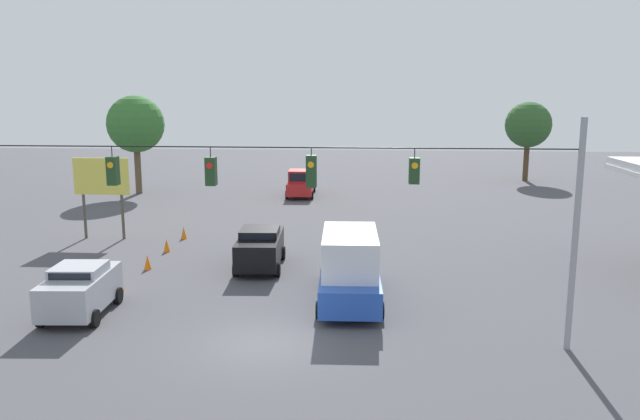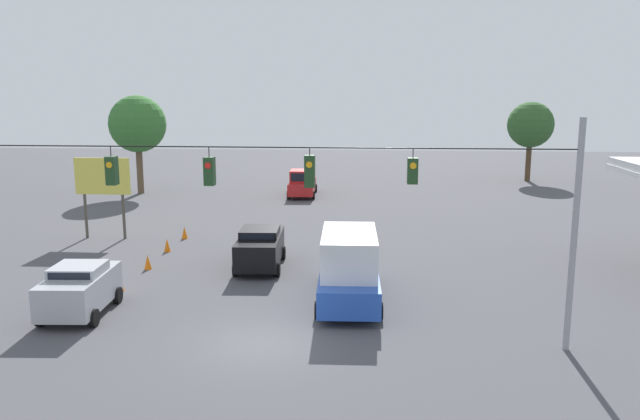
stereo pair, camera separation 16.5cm
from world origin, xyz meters
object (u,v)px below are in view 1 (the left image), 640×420
(overhead_signal_span, at_px, (260,205))
(traffic_cone_nearest, at_px, (120,283))
(traffic_cone_second, at_px, (148,262))
(pickup_truck_red_withflow_deep, at_px, (301,184))
(roadside_billboard, at_px, (102,182))
(traffic_cone_fourth, at_px, (184,233))
(sedan_silver_parked_shoulder, at_px, (80,289))
(box_truck_blue_crossing_near, at_px, (350,267))
(sedan_black_withflow_mid, at_px, (260,247))
(traffic_cone_third, at_px, (167,245))
(tree_horizon_left, at_px, (528,125))
(tree_horizon_right, at_px, (136,124))

(overhead_signal_span, bearing_deg, traffic_cone_nearest, -34.81)
(traffic_cone_second, bearing_deg, overhead_signal_span, 130.14)
(pickup_truck_red_withflow_deep, bearing_deg, roadside_billboard, 58.63)
(traffic_cone_fourth, height_order, roadside_billboard, roadside_billboard)
(sedan_silver_parked_shoulder, distance_m, roadside_billboard, 12.88)
(box_truck_blue_crossing_near, bearing_deg, sedan_black_withflow_mid, -46.54)
(traffic_cone_third, relative_size, roadside_billboard, 0.15)
(traffic_cone_third, height_order, roadside_billboard, roadside_billboard)
(traffic_cone_second, relative_size, traffic_cone_third, 1.00)
(sedan_silver_parked_shoulder, distance_m, tree_horizon_left, 45.47)
(sedan_silver_parked_shoulder, bearing_deg, tree_horizon_right, -73.94)
(traffic_cone_second, bearing_deg, traffic_cone_third, -87.61)
(box_truck_blue_crossing_near, relative_size, tree_horizon_left, 0.89)
(pickup_truck_red_withflow_deep, height_order, sedan_black_withflow_mid, pickup_truck_red_withflow_deep)
(traffic_cone_fourth, xyz_separation_m, tree_horizon_left, (-24.99, -25.34, 4.81))
(sedan_black_withflow_mid, height_order, tree_horizon_left, tree_horizon_left)
(pickup_truck_red_withflow_deep, relative_size, traffic_cone_third, 8.24)
(traffic_cone_fourth, bearing_deg, roadside_billboard, 3.38)
(overhead_signal_span, bearing_deg, tree_horizon_right, -63.06)
(pickup_truck_red_withflow_deep, height_order, roadside_billboard, roadside_billboard)
(traffic_cone_second, height_order, roadside_billboard, roadside_billboard)
(overhead_signal_span, distance_m, sedan_black_withflow_mid, 9.52)
(tree_horizon_left, bearing_deg, tree_horizon_right, 16.55)
(tree_horizon_right, bearing_deg, box_truck_blue_crossing_near, 124.98)
(sedan_black_withflow_mid, relative_size, tree_horizon_right, 0.59)
(sedan_silver_parked_shoulder, relative_size, tree_horizon_left, 0.54)
(traffic_cone_second, xyz_separation_m, tree_horizon_right, (8.34, -21.65, 5.24))
(tree_horizon_right, bearing_deg, roadside_billboard, 103.56)
(sedan_silver_parked_shoulder, xyz_separation_m, tree_horizon_left, (-25.26, -37.57, 4.17))
(traffic_cone_nearest, distance_m, traffic_cone_fourth, 9.48)
(traffic_cone_fourth, bearing_deg, traffic_cone_second, 90.93)
(traffic_cone_third, bearing_deg, traffic_cone_fourth, -90.67)
(box_truck_blue_crossing_near, distance_m, traffic_cone_third, 11.96)
(pickup_truck_red_withflow_deep, height_order, tree_horizon_right, tree_horizon_right)
(traffic_cone_nearest, xyz_separation_m, traffic_cone_third, (0.13, -6.52, 0.00))
(sedan_silver_parked_shoulder, xyz_separation_m, traffic_cone_fourth, (-0.26, -12.24, -0.64))
(overhead_signal_span, xyz_separation_m, traffic_cone_fourth, (6.80, -14.14, -4.22))
(traffic_cone_second, distance_m, roadside_billboard, 8.00)
(pickup_truck_red_withflow_deep, distance_m, traffic_cone_nearest, 25.25)
(pickup_truck_red_withflow_deep, bearing_deg, traffic_cone_third, 74.48)
(traffic_cone_second, bearing_deg, sedan_black_withflow_mid, -171.86)
(tree_horizon_left, xyz_separation_m, tree_horizon_right, (33.23, 9.87, 0.43))
(traffic_cone_second, height_order, tree_horizon_right, tree_horizon_right)
(traffic_cone_nearest, xyz_separation_m, roadside_billboard, (4.54, -9.21, 2.86))
(sedan_silver_parked_shoulder, bearing_deg, pickup_truck_red_withflow_deep, -100.89)
(pickup_truck_red_withflow_deep, bearing_deg, traffic_cone_second, 77.07)
(traffic_cone_third, bearing_deg, roadside_billboard, -31.35)
(roadside_billboard, bearing_deg, box_truck_blue_crossing_near, 145.23)
(tree_horizon_left, relative_size, tree_horizon_right, 0.92)
(traffic_cone_nearest, bearing_deg, roadside_billboard, -63.74)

